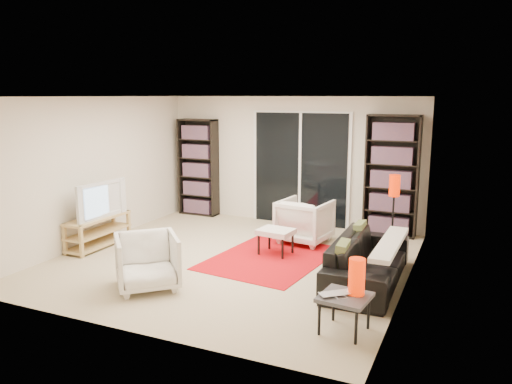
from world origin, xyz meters
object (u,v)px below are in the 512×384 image
tv_stand (98,231)px  side_table (345,299)px  bookshelf_left (198,167)px  sofa (368,260)px  bookshelf_right (392,176)px  ottoman (276,233)px  armchair_back (305,221)px  floor_lamp (394,195)px  armchair_front (147,262)px

tv_stand → side_table: bearing=-16.5°
bookshelf_left → sofa: (3.98, -2.42, -0.68)m
bookshelf_right → side_table: 3.99m
bookshelf_right → side_table: size_ratio=3.90×
bookshelf_right → tv_stand: size_ratio=1.75×
tv_stand → sofa: sofa is taller
bookshelf_left → ottoman: (2.44, -1.83, -0.63)m
sofa → armchair_back: (-1.34, 1.39, 0.07)m
bookshelf_right → armchair_back: size_ratio=2.62×
bookshelf_right → floor_lamp: (0.20, -0.99, -0.13)m
bookshelf_left → armchair_front: size_ratio=2.53×
bookshelf_left → armchair_front: 4.09m
side_table → tv_stand: bearing=163.5°
bookshelf_left → armchair_front: bearing=-68.7°
side_table → floor_lamp: bearing=89.9°
armchair_back → ottoman: armchair_back is taller
tv_stand → ottoman: bearing=16.3°
ottoman → tv_stand: bearing=-163.7°
tv_stand → armchair_front: (1.79, -1.13, 0.09)m
armchair_front → ottoman: 2.17m
ottoman → side_table: 2.64m
armchair_back → armchair_front: armchair_back is taller
bookshelf_right → sofa: size_ratio=1.03×
sofa → floor_lamp: (0.08, 1.43, 0.62)m
bookshelf_left → sofa: size_ratio=0.96×
ottoman → bookshelf_left: bearing=143.2°
armchair_back → side_table: 3.22m
tv_stand → side_table: 4.56m
armchair_back → side_table: armchair_back is taller
sofa → side_table: bearing=-178.1°
tv_stand → bookshelf_left: bearing=83.0°
bookshelf_right → sofa: (0.13, -2.42, -0.75)m
armchair_back → armchair_front: (-1.17, -2.74, -0.01)m
bookshelf_left → bookshelf_right: bookshelf_right is taller
tv_stand → floor_lamp: floor_lamp is taller
bookshelf_left → bookshelf_right: 3.85m
ottoman → bookshelf_right: bearing=52.3°
sofa → armchair_back: bearing=43.1°
ottoman → side_table: size_ratio=1.04×
sofa → ottoman: bearing=68.1°
armchair_front → ottoman: (0.97, 1.94, -0.01)m
bookshelf_right → armchair_back: bookshelf_right is taller
tv_stand → armchair_back: 3.37m
armchair_back → armchair_front: 2.98m
armchair_back → sofa: bearing=141.4°
sofa → armchair_front: size_ratio=2.65×
side_table → armchair_back: bearing=116.0°
floor_lamp → ottoman: bearing=-152.5°
bookshelf_right → sofa: bearing=-87.0°
sofa → bookshelf_right: bearing=2.2°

